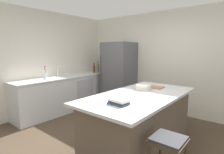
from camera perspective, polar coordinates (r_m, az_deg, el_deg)
The scene contains 16 objects.
ground_plane at distance 3.30m, azimuth -0.27°, elevation -20.66°, with size 7.20×7.20×0.00m, color #4C3D2D.
wall_rear at distance 4.84m, azimuth 17.02°, elevation 4.49°, with size 6.00×0.10×2.60m, color silver.
wall_left at distance 4.84m, azimuth -23.28°, elevation 4.17°, with size 0.10×6.00×2.60m, color silver.
counter_run_left at distance 5.02m, azimuth -13.89°, elevation -4.95°, with size 0.64×2.87×0.92m.
kitchen_island at distance 3.08m, azimuth 8.89°, elevation -13.57°, with size 1.09×2.19×0.91m.
refrigerator at distance 5.13m, azimuth 2.20°, elevation 0.74°, with size 0.81×0.76×1.83m.
bar_stool at distance 2.21m, azimuth 17.47°, elevation -20.77°, with size 0.36×0.36×0.67m.
sink_faucet at distance 4.81m, azimuth -16.94°, elevation 1.80°, with size 0.15×0.05×0.30m.
flower_vase at distance 4.58m, azimuth -20.51°, elevation 0.73°, with size 0.07×0.07×0.33m.
vinegar_bottle at distance 5.79m, azimuth -3.53°, elevation 2.65°, with size 0.06×0.06×0.24m.
soda_bottle at distance 5.74m, azimuth -4.40°, elevation 2.90°, with size 0.07×0.07×0.33m.
olive_oil_bottle at distance 5.62m, azimuth -4.58°, elevation 2.87°, with size 0.06×0.06×0.34m.
syrup_bottle at distance 5.61m, azimuth -5.75°, elevation 2.65°, with size 0.07×0.07×0.30m.
cookbook_stack at distance 2.37m, azimuth 2.13°, elevation -7.87°, with size 0.27×0.19×0.08m.
mixing_bowl at distance 3.27m, azimuth 10.03°, elevation -3.21°, with size 0.27×0.27×0.09m.
cutting_board at distance 3.51m, azimuth 13.40°, elevation -3.13°, with size 0.32×0.23×0.02m.
Camera 1 is at (1.84, -2.22, 1.61)m, focal length 28.64 mm.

